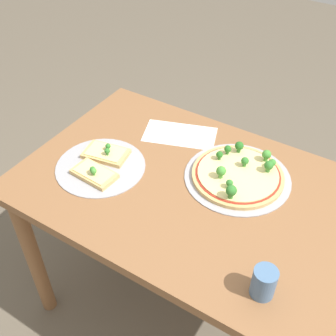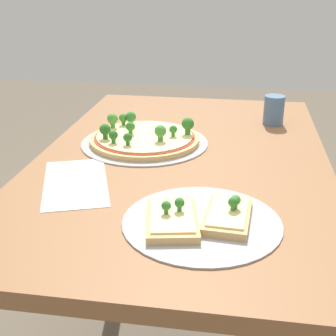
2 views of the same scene
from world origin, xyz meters
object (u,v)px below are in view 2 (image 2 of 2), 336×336
(pizza_tray_whole, at_px, (144,138))
(pizza_tray_slice, at_px, (200,219))
(dining_table, at_px, (182,191))
(drinking_cup, at_px, (274,110))

(pizza_tray_whole, relative_size, pizza_tray_slice, 1.15)
(pizza_tray_slice, bearing_deg, dining_table, 12.70)
(dining_table, distance_m, drinking_cup, 0.44)
(dining_table, relative_size, pizza_tray_whole, 3.37)
(dining_table, bearing_deg, pizza_tray_whole, 56.16)
(pizza_tray_whole, bearing_deg, pizza_tray_slice, -155.16)
(pizza_tray_slice, bearing_deg, pizza_tray_whole, 24.84)
(pizza_tray_whole, distance_m, drinking_cup, 0.45)
(pizza_tray_whole, xyz_separation_m, drinking_cup, (0.24, -0.37, 0.03))
(dining_table, xyz_separation_m, drinking_cup, (0.32, -0.25, 0.15))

